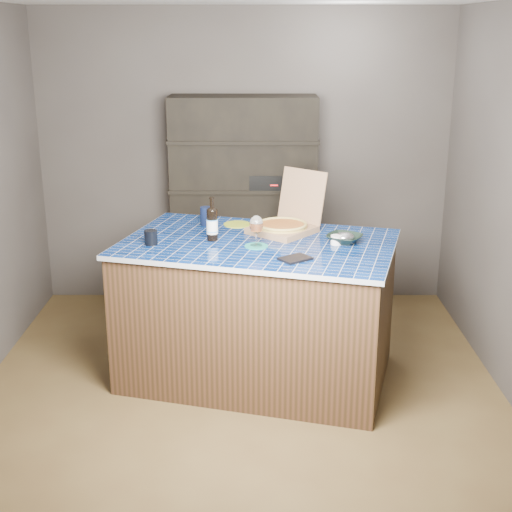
{
  "coord_description": "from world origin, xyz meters",
  "views": [
    {
      "loc": [
        0.11,
        -4.32,
        2.32
      ],
      "look_at": [
        0.1,
        0.0,
        0.93
      ],
      "focal_mm": 50.0,
      "sensor_mm": 36.0,
      "label": 1
    }
  ],
  "objects_px": {
    "kitchen_island": "(258,310)",
    "dvd_case": "(295,259)",
    "pizza_box": "(284,224)",
    "bowl": "(344,239)",
    "mead_bottle": "(212,223)",
    "wine_glass": "(256,225)"
  },
  "relations": [
    {
      "from": "dvd_case",
      "to": "pizza_box",
      "type": "bearing_deg",
      "value": 147.74
    },
    {
      "from": "dvd_case",
      "to": "bowl",
      "type": "distance_m",
      "value": 0.5
    },
    {
      "from": "wine_glass",
      "to": "dvd_case",
      "type": "distance_m",
      "value": 0.39
    },
    {
      "from": "mead_bottle",
      "to": "dvd_case",
      "type": "height_order",
      "value": "mead_bottle"
    },
    {
      "from": "pizza_box",
      "to": "bowl",
      "type": "xyz_separation_m",
      "value": [
        0.39,
        -0.26,
        -0.03
      ]
    },
    {
      "from": "wine_glass",
      "to": "dvd_case",
      "type": "relative_size",
      "value": 1.1
    },
    {
      "from": "kitchen_island",
      "to": "wine_glass",
      "type": "relative_size",
      "value": 9.97
    },
    {
      "from": "kitchen_island",
      "to": "dvd_case",
      "type": "bearing_deg",
      "value": -44.26
    },
    {
      "from": "pizza_box",
      "to": "dvd_case",
      "type": "distance_m",
      "value": 0.62
    },
    {
      "from": "mead_bottle",
      "to": "dvd_case",
      "type": "bearing_deg",
      "value": -38.57
    },
    {
      "from": "mead_bottle",
      "to": "wine_glass",
      "type": "bearing_deg",
      "value": -26.82
    },
    {
      "from": "mead_bottle",
      "to": "wine_glass",
      "type": "relative_size",
      "value": 1.46
    },
    {
      "from": "kitchen_island",
      "to": "wine_glass",
      "type": "distance_m",
      "value": 0.64
    },
    {
      "from": "kitchen_island",
      "to": "wine_glass",
      "type": "xyz_separation_m",
      "value": [
        -0.01,
        -0.11,
        0.63
      ]
    },
    {
      "from": "mead_bottle",
      "to": "wine_glass",
      "type": "xyz_separation_m",
      "value": [
        0.29,
        -0.15,
        0.03
      ]
    },
    {
      "from": "mead_bottle",
      "to": "bowl",
      "type": "distance_m",
      "value": 0.88
    },
    {
      "from": "kitchen_island",
      "to": "pizza_box",
      "type": "distance_m",
      "value": 0.62
    },
    {
      "from": "kitchen_island",
      "to": "mead_bottle",
      "type": "bearing_deg",
      "value": -171.47
    },
    {
      "from": "pizza_box",
      "to": "dvd_case",
      "type": "relative_size",
      "value": 3.19
    },
    {
      "from": "pizza_box",
      "to": "kitchen_island",
      "type": "bearing_deg",
      "value": -88.07
    },
    {
      "from": "kitchen_island",
      "to": "dvd_case",
      "type": "xyz_separation_m",
      "value": [
        0.23,
        -0.39,
        0.49
      ]
    },
    {
      "from": "pizza_box",
      "to": "wine_glass",
      "type": "xyz_separation_m",
      "value": [
        -0.19,
        -0.34,
        0.08
      ]
    }
  ]
}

